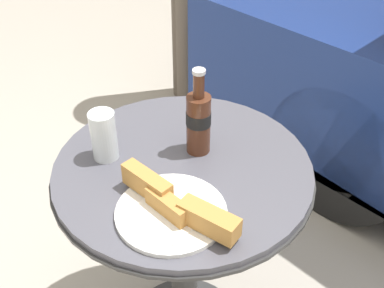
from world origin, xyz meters
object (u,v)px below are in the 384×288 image
at_px(cola_bottle_left, 198,120).
at_px(drinking_glass, 104,137).
at_px(bistro_table, 184,219).
at_px(lunch_plate_near, 173,208).

xyz_separation_m(cola_bottle_left, drinking_glass, (-0.15, -0.19, -0.03)).
distance_m(bistro_table, drinking_glass, 0.34).
relative_size(cola_bottle_left, lunch_plate_near, 0.75).
height_order(cola_bottle_left, drinking_glass, cola_bottle_left).
relative_size(cola_bottle_left, drinking_glass, 1.78).
bearing_deg(lunch_plate_near, drinking_glass, 176.31).
height_order(drinking_glass, lunch_plate_near, drinking_glass).
bearing_deg(drinking_glass, bistro_table, 35.73).
bearing_deg(drinking_glass, cola_bottle_left, 52.20).
relative_size(bistro_table, lunch_plate_near, 2.33).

